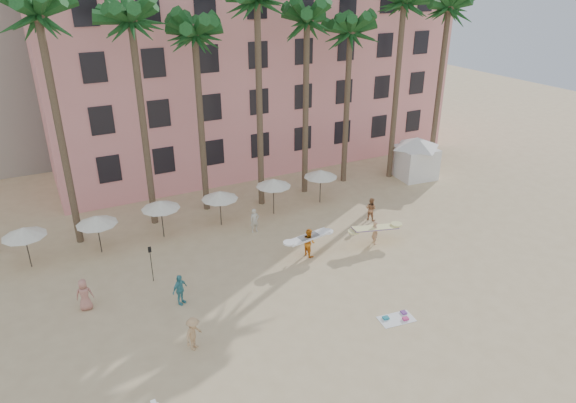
{
  "coord_description": "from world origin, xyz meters",
  "views": [
    {
      "loc": [
        -11.52,
        -17.8,
        16.16
      ],
      "look_at": [
        0.84,
        6.0,
        4.0
      ],
      "focal_mm": 32.0,
      "sensor_mm": 36.0,
      "label": 1
    }
  ],
  "objects_px": {
    "cabana": "(416,154)",
    "carrier_yellow": "(375,230)",
    "carrier_white": "(309,241)",
    "pink_hotel": "(247,68)"
  },
  "relations": [
    {
      "from": "carrier_white",
      "to": "pink_hotel",
      "type": "bearing_deg",
      "value": 76.78
    },
    {
      "from": "pink_hotel",
      "to": "carrier_yellow",
      "type": "distance_m",
      "value": 21.72
    },
    {
      "from": "pink_hotel",
      "to": "cabana",
      "type": "relative_size",
      "value": 7.04
    },
    {
      "from": "carrier_yellow",
      "to": "carrier_white",
      "type": "bearing_deg",
      "value": 171.93
    },
    {
      "from": "cabana",
      "to": "carrier_yellow",
      "type": "height_order",
      "value": "cabana"
    },
    {
      "from": "pink_hotel",
      "to": "cabana",
      "type": "height_order",
      "value": "pink_hotel"
    },
    {
      "from": "cabana",
      "to": "carrier_white",
      "type": "bearing_deg",
      "value": -153.05
    },
    {
      "from": "cabana",
      "to": "carrier_white",
      "type": "height_order",
      "value": "cabana"
    },
    {
      "from": "cabana",
      "to": "carrier_yellow",
      "type": "relative_size",
      "value": 1.58
    },
    {
      "from": "carrier_yellow",
      "to": "cabana",
      "type": "bearing_deg",
      "value": 38.83
    }
  ]
}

